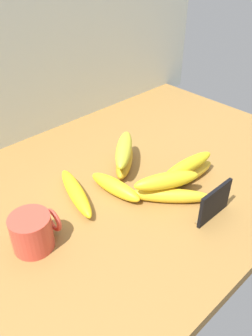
% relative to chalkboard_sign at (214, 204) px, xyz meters
% --- Properties ---
extents(counter_top, '(1.10, 0.76, 0.03)m').
position_rel_chalkboard_sign_xyz_m(counter_top, '(0.00, 0.24, -0.05)').
color(counter_top, olive).
rests_on(counter_top, ground).
extents(back_wall, '(1.30, 0.02, 0.70)m').
position_rel_chalkboard_sign_xyz_m(back_wall, '(0.00, 0.63, 0.28)').
color(back_wall, silver).
rests_on(back_wall, ground).
extents(chalkboard_sign, '(0.11, 0.02, 0.08)m').
position_rel_chalkboard_sign_xyz_m(chalkboard_sign, '(0.00, 0.00, 0.00)').
color(chalkboard_sign, black).
rests_on(chalkboard_sign, counter_top).
extents(coffee_mug, '(0.10, 0.09, 0.08)m').
position_rel_chalkboard_sign_xyz_m(coffee_mug, '(-0.35, 0.21, 0.00)').
color(coffee_mug, '#D14334').
rests_on(coffee_mug, counter_top).
extents(banana_0, '(0.17, 0.05, 0.04)m').
position_rel_chalkboard_sign_xyz_m(banana_0, '(0.07, 0.12, -0.02)').
color(banana_0, gold).
rests_on(banana_0, counter_top).
extents(banana_1, '(0.16, 0.14, 0.04)m').
position_rel_chalkboard_sign_xyz_m(banana_1, '(-0.01, 0.29, -0.02)').
color(banana_1, gold).
rests_on(banana_1, counter_top).
extents(banana_2, '(0.06, 0.16, 0.04)m').
position_rel_chalkboard_sign_xyz_m(banana_2, '(-0.11, 0.22, -0.02)').
color(banana_2, yellow).
rests_on(banana_2, counter_top).
extents(banana_3, '(0.17, 0.18, 0.04)m').
position_rel_chalkboard_sign_xyz_m(banana_3, '(-0.03, 0.11, -0.02)').
color(banana_3, yellow).
rests_on(banana_3, counter_top).
extents(banana_4, '(0.10, 0.20, 0.04)m').
position_rel_chalkboard_sign_xyz_m(banana_4, '(-0.19, 0.27, -0.02)').
color(banana_4, yellow).
rests_on(banana_4, counter_top).
extents(banana_5, '(0.17, 0.11, 0.04)m').
position_rel_chalkboard_sign_xyz_m(banana_5, '(-0.03, 0.12, 0.02)').
color(banana_5, yellow).
rests_on(banana_5, banana_3).
extents(banana_6, '(0.16, 0.15, 0.04)m').
position_rel_chalkboard_sign_xyz_m(banana_6, '(-0.01, 0.28, 0.02)').
color(banana_6, gold).
rests_on(banana_6, banana_1).
extents(banana_7, '(0.18, 0.05, 0.04)m').
position_rel_chalkboard_sign_xyz_m(banana_7, '(0.06, 0.12, 0.02)').
color(banana_7, yellow).
rests_on(banana_7, banana_0).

